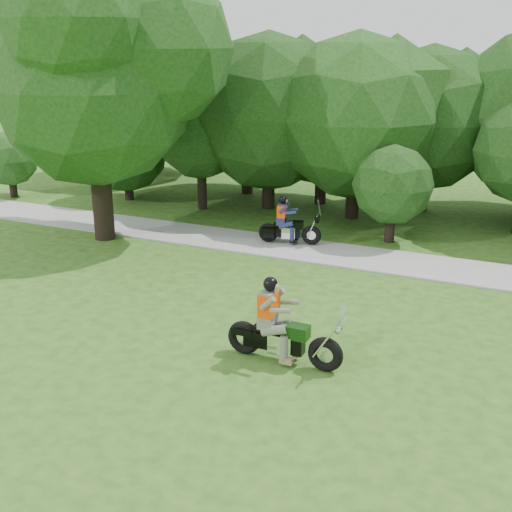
% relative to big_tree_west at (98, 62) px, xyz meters
% --- Properties ---
extents(ground, '(100.00, 100.00, 0.00)m').
position_rel_big_tree_west_xyz_m(ground, '(10.54, -6.85, -5.76)').
color(ground, '#295017').
rests_on(ground, ground).
extents(walkway, '(60.00, 2.20, 0.06)m').
position_rel_big_tree_west_xyz_m(walkway, '(10.54, 1.15, -5.73)').
color(walkway, gray).
rests_on(walkway, ground).
extents(tree_line, '(39.39, 11.61, 7.75)m').
position_rel_big_tree_west_xyz_m(tree_line, '(10.89, 7.58, -2.10)').
color(tree_line, black).
rests_on(tree_line, ground).
extents(big_tree_west, '(8.64, 6.56, 9.96)m').
position_rel_big_tree_west_xyz_m(big_tree_west, '(0.00, 0.00, 0.00)').
color(big_tree_west, black).
rests_on(big_tree_west, ground).
extents(chopper_motorcycle, '(2.60, 0.69, 1.86)m').
position_rel_big_tree_west_xyz_m(chopper_motorcycle, '(8.76, -6.06, -5.07)').
color(chopper_motorcycle, black).
rests_on(chopper_motorcycle, ground).
extents(touring_motorcycle, '(2.08, 0.92, 1.59)m').
position_rel_big_tree_west_xyz_m(touring_motorcycle, '(5.93, 1.50, -5.12)').
color(touring_motorcycle, black).
rests_on(touring_motorcycle, walkway).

